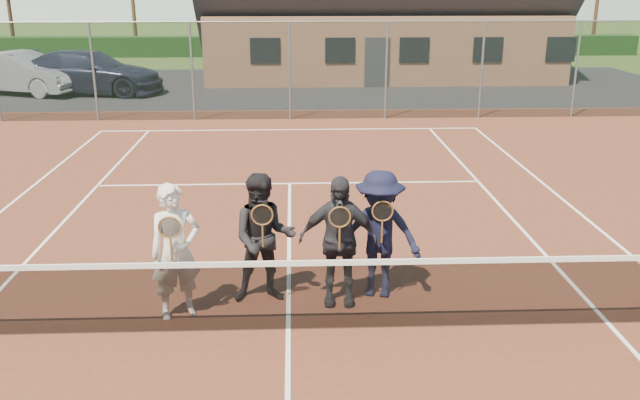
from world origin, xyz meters
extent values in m
plane|color=#334D1B|center=(0.00, 20.00, 0.00)|extent=(220.00, 220.00, 0.00)
cube|color=#562819|center=(0.00, 0.00, 0.01)|extent=(30.00, 30.00, 0.02)
cube|color=black|center=(-4.00, 20.00, 0.01)|extent=(40.00, 12.00, 0.01)
cube|color=black|center=(0.00, 32.00, 0.55)|extent=(40.00, 1.20, 1.10)
imported|color=#94989C|center=(-10.27, 18.91, 0.80)|extent=(5.12, 3.32, 1.59)
imported|color=#191C33|center=(-7.72, 18.86, 0.82)|extent=(5.92, 3.12, 1.64)
cube|color=white|center=(0.00, 11.88, 0.03)|extent=(10.97, 0.06, 0.01)
cube|color=white|center=(4.12, 0.00, 0.03)|extent=(0.06, 23.77, 0.01)
cube|color=white|center=(0.00, 6.40, 0.03)|extent=(8.23, 0.06, 0.01)
cube|color=white|center=(0.00, 0.00, 0.03)|extent=(0.06, 12.80, 0.01)
cube|color=black|center=(0.00, 0.00, 0.48)|extent=(11.60, 0.02, 0.88)
cube|color=white|center=(0.00, 0.00, 0.93)|extent=(11.60, 0.03, 0.07)
cylinder|color=slate|center=(-6.00, 13.50, 1.50)|extent=(0.07, 0.07, 3.00)
cylinder|color=slate|center=(-3.00, 13.50, 1.50)|extent=(0.07, 0.07, 3.00)
cylinder|color=slate|center=(0.00, 13.50, 1.50)|extent=(0.07, 0.07, 3.00)
cylinder|color=slate|center=(3.00, 13.50, 1.50)|extent=(0.07, 0.07, 3.00)
cylinder|color=slate|center=(6.00, 13.50, 1.50)|extent=(0.07, 0.07, 3.00)
cylinder|color=slate|center=(9.00, 13.50, 1.50)|extent=(0.07, 0.07, 3.00)
cube|color=black|center=(0.00, 13.50, 1.50)|extent=(30.00, 0.03, 3.00)
cylinder|color=slate|center=(0.00, 13.50, 3.00)|extent=(30.00, 0.04, 0.04)
cube|color=#9E6B4C|center=(4.00, 24.00, 1.40)|extent=(15.00, 8.00, 2.80)
cube|color=#2D2D33|center=(3.50, 19.98, 1.00)|extent=(1.00, 0.06, 2.00)
cube|color=black|center=(-1.00, 19.98, 1.50)|extent=(1.20, 0.06, 1.00)
cube|color=black|center=(2.00, 19.98, 1.50)|extent=(1.20, 0.06, 1.00)
cube|color=black|center=(5.00, 19.98, 1.50)|extent=(1.20, 0.06, 1.00)
cube|color=black|center=(8.00, 19.98, 1.50)|extent=(1.20, 0.06, 1.00)
cube|color=black|center=(11.00, 19.98, 1.50)|extent=(1.20, 0.06, 1.00)
cylinder|color=#331D12|center=(-16.00, 33.00, 1.93)|extent=(0.22, 0.22, 3.85)
cylinder|color=#3C2B16|center=(-9.00, 33.00, 1.93)|extent=(0.22, 0.22, 3.85)
cylinder|color=#372314|center=(2.00, 33.00, 1.93)|extent=(0.22, 0.22, 3.85)
cylinder|color=#341F13|center=(12.00, 33.00, 1.93)|extent=(0.22, 0.22, 3.85)
cylinder|color=#3B2215|center=(18.00, 33.00, 1.93)|extent=(0.22, 0.22, 3.85)
imported|color=white|center=(-1.43, 0.46, 0.92)|extent=(0.77, 0.66, 1.80)
torus|color=brown|center=(-1.43, 0.19, 1.35)|extent=(0.29, 0.02, 0.29)
cylinder|color=black|center=(-1.43, 0.19, 1.35)|extent=(0.25, 0.00, 0.25)
cylinder|color=brown|center=(-1.43, 0.19, 1.07)|extent=(0.03, 0.03, 0.32)
imported|color=black|center=(-0.32, 0.88, 0.92)|extent=(0.91, 0.72, 1.80)
torus|color=brown|center=(-0.32, 0.61, 1.35)|extent=(0.29, 0.02, 0.29)
cylinder|color=black|center=(-0.32, 0.61, 1.35)|extent=(0.25, 0.00, 0.25)
cylinder|color=brown|center=(-0.32, 0.61, 1.07)|extent=(0.03, 0.03, 0.32)
imported|color=#28272C|center=(0.67, 0.76, 0.92)|extent=(1.08, 0.51, 1.80)
torus|color=brown|center=(0.67, 0.49, 1.35)|extent=(0.29, 0.02, 0.29)
cylinder|color=black|center=(0.67, 0.49, 1.35)|extent=(0.25, 0.00, 0.25)
cylinder|color=brown|center=(0.67, 0.49, 1.07)|extent=(0.03, 0.03, 0.32)
imported|color=black|center=(1.25, 0.96, 0.92)|extent=(1.29, 0.92, 1.80)
torus|color=brown|center=(1.25, 0.69, 1.35)|extent=(0.29, 0.02, 0.29)
cylinder|color=black|center=(1.25, 0.69, 1.35)|extent=(0.25, 0.00, 0.25)
cylinder|color=brown|center=(1.25, 0.69, 1.07)|extent=(0.03, 0.03, 0.32)
camera|label=1|loc=(0.10, -7.63, 4.25)|focal=38.00mm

